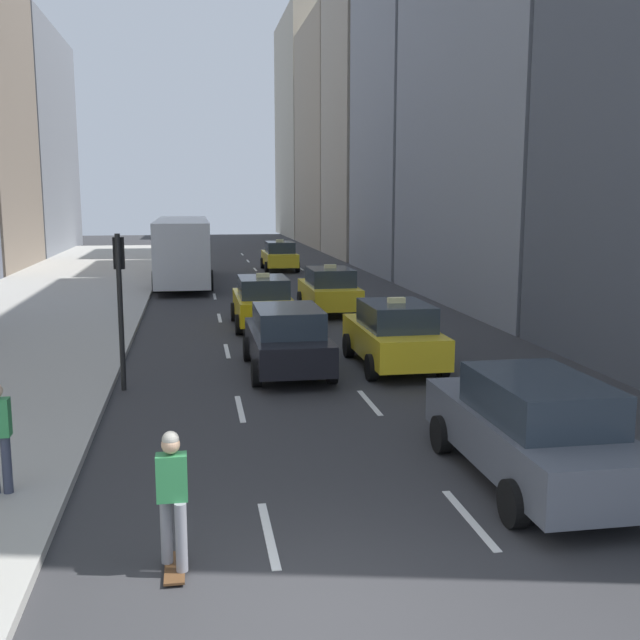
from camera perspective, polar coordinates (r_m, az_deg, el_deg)
The scene contains 13 objects.
ground_plane at distance 8.61m, azimuth -1.09°, elevation -21.58°, with size 160.00×160.00×0.00m, color #333335.
sidewalk_left at distance 35.08m, azimuth -19.26°, elevation 1.79°, with size 8.00×66.00×0.15m, color #ADAAA3.
lane_markings at distance 30.84m, azimuth -2.66°, elevation 1.19°, with size 5.72×56.00×0.01m.
building_row_right at distance 47.76m, azimuth 6.92°, elevation 20.66°, with size 6.00×85.90×36.63m.
taxi_lead at distance 25.49m, azimuth -4.39°, elevation 1.41°, with size 2.02×4.40×1.87m.
taxi_second at distance 19.52m, azimuth 5.64°, elevation -1.08°, with size 2.02×4.40×1.87m.
taxi_third at distance 28.56m, azimuth 0.71°, elevation 2.31°, with size 2.02×4.40×1.87m.
taxi_fourth at distance 44.90m, azimuth -3.10°, elevation 4.91°, with size 2.02×4.40×1.87m.
sedan_black_near at distance 12.12m, azimuth 15.81°, elevation -7.94°, with size 2.02×4.85×1.75m.
sedan_silver_behind at distance 18.92m, azimuth -2.52°, elevation -1.43°, with size 2.02×4.61×1.69m.
city_bus at distance 38.67m, azimuth -10.43°, elevation 5.38°, with size 2.80×11.61×3.25m.
skateboarder at distance 9.18m, azimuth -11.18°, elevation -12.96°, with size 0.36×0.80×1.75m.
traffic_light_pole at distance 17.59m, azimuth -15.01°, elevation 2.52°, with size 0.24×0.42×3.60m.
Camera 1 is at (-1.08, -7.30, 4.44)m, focal length 42.00 mm.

